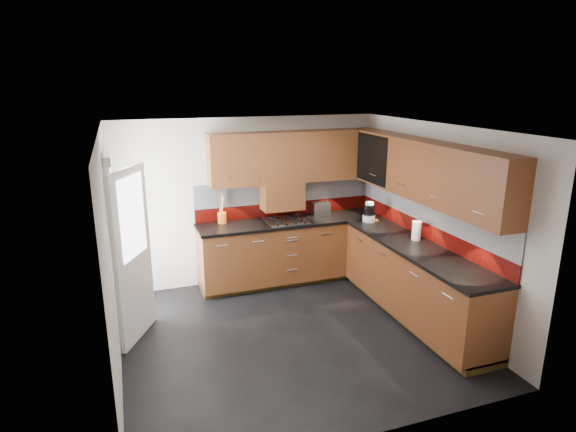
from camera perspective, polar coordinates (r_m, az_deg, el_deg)
name	(u,v)px	position (r m, az deg, el deg)	size (l,w,h in m)	color
room	(291,212)	(5.26, 0.41, 0.51)	(4.00, 3.80, 2.64)	black
base_cabinets	(347,267)	(6.63, 7.00, -6.02)	(2.70, 3.20, 0.95)	brown
countertop	(348,234)	(6.45, 7.09, -2.09)	(2.72, 3.22, 0.04)	black
backsplash	(356,207)	(6.66, 8.04, 1.04)	(2.70, 3.20, 0.54)	#670E09
upper_cabinets	(360,164)	(6.38, 8.49, 6.16)	(2.50, 3.20, 0.72)	brown
extractor_hood	(282,196)	(6.96, -0.69, 2.43)	(0.60, 0.33, 0.40)	brown
glass_cabinet	(381,157)	(6.85, 10.96, 6.93)	(0.32, 0.80, 0.66)	black
back_door	(123,249)	(5.82, -18.99, -3.66)	(0.42, 1.19, 2.04)	white
gas_hob	(286,220)	(6.89, -0.24, -0.51)	(0.58, 0.51, 0.04)	silver
utensil_pot	(222,216)	(6.84, -7.84, -0.04)	(0.12, 0.12, 0.44)	orange
toaster	(321,208)	(7.25, 3.94, 0.91)	(0.27, 0.18, 0.19)	silver
food_processor	(369,213)	(6.94, 9.59, 0.40)	(0.17, 0.17, 0.29)	white
paper_towel	(416,231)	(6.27, 14.99, -1.69)	(0.12, 0.12, 0.24)	white
orange_cloth	(372,220)	(7.02, 9.94, -0.49)	(0.14, 0.12, 0.02)	#E05A18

